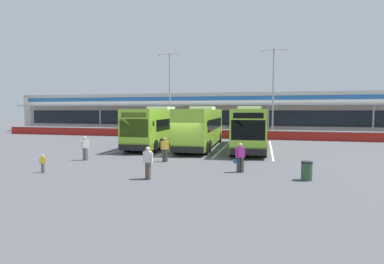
{
  "coord_description": "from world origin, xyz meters",
  "views": [
    {
      "loc": [
        5.6,
        -20.67,
        3.41
      ],
      "look_at": [
        -0.2,
        3.0,
        1.6
      ],
      "focal_mm": 27.41,
      "sensor_mm": 36.0,
      "label": 1
    }
  ],
  "objects_px": {
    "pedestrian_near_bin": "(165,149)",
    "pedestrian_approaching_bus": "(148,162)",
    "pedestrian_child": "(43,163)",
    "lamp_post_centre": "(273,87)",
    "coach_bus_left_centre": "(201,128)",
    "litter_bin": "(307,171)",
    "pedestrian_in_dark_coat": "(85,147)",
    "coach_bus_leftmost": "(159,127)",
    "coach_bus_centre": "(249,129)",
    "lamp_post_west": "(170,89)",
    "pedestrian_with_handbag": "(240,157)"
  },
  "relations": [
    {
      "from": "lamp_post_west",
      "to": "litter_bin",
      "type": "distance_m",
      "value": 27.39
    },
    {
      "from": "coach_bus_left_centre",
      "to": "pedestrian_near_bin",
      "type": "xyz_separation_m",
      "value": [
        -0.72,
        -8.2,
        -0.91
      ]
    },
    {
      "from": "pedestrian_in_dark_coat",
      "to": "pedestrian_approaching_bus",
      "type": "xyz_separation_m",
      "value": [
        6.3,
        -4.17,
        0.0
      ]
    },
    {
      "from": "coach_bus_left_centre",
      "to": "lamp_post_west",
      "type": "height_order",
      "value": "lamp_post_west"
    },
    {
      "from": "pedestrian_in_dark_coat",
      "to": "coach_bus_centre",
      "type": "bearing_deg",
      "value": 39.8
    },
    {
      "from": "coach_bus_leftmost",
      "to": "pedestrian_near_bin",
      "type": "xyz_separation_m",
      "value": [
        3.52,
        -8.36,
        -0.91
      ]
    },
    {
      "from": "pedestrian_in_dark_coat",
      "to": "pedestrian_child",
      "type": "bearing_deg",
      "value": -88.32
    },
    {
      "from": "pedestrian_in_dark_coat",
      "to": "lamp_post_west",
      "type": "bearing_deg",
      "value": 91.3
    },
    {
      "from": "coach_bus_centre",
      "to": "pedestrian_near_bin",
      "type": "height_order",
      "value": "coach_bus_centre"
    },
    {
      "from": "coach_bus_left_centre",
      "to": "lamp_post_west",
      "type": "relative_size",
      "value": 1.11
    },
    {
      "from": "coach_bus_leftmost",
      "to": "pedestrian_approaching_bus",
      "type": "distance_m",
      "value": 13.95
    },
    {
      "from": "pedestrian_with_handbag",
      "to": "pedestrian_approaching_bus",
      "type": "relative_size",
      "value": 1.0
    },
    {
      "from": "coach_bus_centre",
      "to": "pedestrian_approaching_bus",
      "type": "height_order",
      "value": "coach_bus_centre"
    },
    {
      "from": "coach_bus_left_centre",
      "to": "litter_bin",
      "type": "distance_m",
      "value": 13.85
    },
    {
      "from": "pedestrian_child",
      "to": "lamp_post_west",
      "type": "bearing_deg",
      "value": 91.37
    },
    {
      "from": "pedestrian_in_dark_coat",
      "to": "coach_bus_leftmost",
      "type": "bearing_deg",
      "value": 77.68
    },
    {
      "from": "pedestrian_in_dark_coat",
      "to": "lamp_post_centre",
      "type": "bearing_deg",
      "value": 57.65
    },
    {
      "from": "lamp_post_centre",
      "to": "coach_bus_left_centre",
      "type": "bearing_deg",
      "value": -120.23
    },
    {
      "from": "pedestrian_in_dark_coat",
      "to": "lamp_post_centre",
      "type": "distance_m",
      "value": 24.7
    },
    {
      "from": "pedestrian_child",
      "to": "pedestrian_near_bin",
      "type": "distance_m",
      "value": 7.22
    },
    {
      "from": "pedestrian_approaching_bus",
      "to": "litter_bin",
      "type": "bearing_deg",
      "value": 12.12
    },
    {
      "from": "pedestrian_near_bin",
      "to": "litter_bin",
      "type": "height_order",
      "value": "pedestrian_near_bin"
    },
    {
      "from": "pedestrian_child",
      "to": "pedestrian_approaching_bus",
      "type": "distance_m",
      "value": 6.19
    },
    {
      "from": "pedestrian_in_dark_coat",
      "to": "lamp_post_centre",
      "type": "xyz_separation_m",
      "value": [
        12.9,
        20.36,
        5.42
      ]
    },
    {
      "from": "coach_bus_centre",
      "to": "pedestrian_child",
      "type": "distance_m",
      "value": 16.67
    },
    {
      "from": "coach_bus_centre",
      "to": "pedestrian_near_bin",
      "type": "bearing_deg",
      "value": -122.06
    },
    {
      "from": "pedestrian_near_bin",
      "to": "lamp_post_centre",
      "type": "xyz_separation_m",
      "value": [
        7.4,
        19.66,
        5.42
      ]
    },
    {
      "from": "coach_bus_centre",
      "to": "coach_bus_leftmost",
      "type": "bearing_deg",
      "value": 178.38
    },
    {
      "from": "pedestrian_child",
      "to": "litter_bin",
      "type": "relative_size",
      "value": 1.08
    },
    {
      "from": "coach_bus_centre",
      "to": "pedestrian_in_dark_coat",
      "type": "bearing_deg",
      "value": -140.2
    },
    {
      "from": "pedestrian_with_handbag",
      "to": "lamp_post_centre",
      "type": "bearing_deg",
      "value": 83.97
    },
    {
      "from": "pedestrian_child",
      "to": "coach_bus_left_centre",
      "type": "bearing_deg",
      "value": 64.87
    },
    {
      "from": "pedestrian_child",
      "to": "pedestrian_in_dark_coat",
      "type": "bearing_deg",
      "value": 91.68
    },
    {
      "from": "lamp_post_west",
      "to": "coach_bus_centre",
      "type": "bearing_deg",
      "value": -45.49
    },
    {
      "from": "litter_bin",
      "to": "coach_bus_leftmost",
      "type": "bearing_deg",
      "value": 135.81
    },
    {
      "from": "coach_bus_left_centre",
      "to": "pedestrian_approaching_bus",
      "type": "xyz_separation_m",
      "value": [
        0.08,
        -13.07,
        -0.91
      ]
    },
    {
      "from": "pedestrian_in_dark_coat",
      "to": "litter_bin",
      "type": "xyz_separation_m",
      "value": [
        13.91,
        -2.54,
        -0.41
      ]
    },
    {
      "from": "coach_bus_leftmost",
      "to": "litter_bin",
      "type": "relative_size",
      "value": 13.15
    },
    {
      "from": "litter_bin",
      "to": "coach_bus_centre",
      "type": "bearing_deg",
      "value": 106.34
    },
    {
      "from": "coach_bus_leftmost",
      "to": "lamp_post_centre",
      "type": "bearing_deg",
      "value": 45.98
    },
    {
      "from": "litter_bin",
      "to": "pedestrian_in_dark_coat",
      "type": "bearing_deg",
      "value": 169.67
    },
    {
      "from": "coach_bus_left_centre",
      "to": "coach_bus_leftmost",
      "type": "bearing_deg",
      "value": 177.84
    },
    {
      "from": "pedestrian_child",
      "to": "pedestrian_approaching_bus",
      "type": "height_order",
      "value": "pedestrian_approaching_bus"
    },
    {
      "from": "pedestrian_near_bin",
      "to": "litter_bin",
      "type": "bearing_deg",
      "value": -21.03
    },
    {
      "from": "pedestrian_approaching_bus",
      "to": "pedestrian_child",
      "type": "bearing_deg",
      "value": 179.39
    },
    {
      "from": "coach_bus_leftmost",
      "to": "litter_bin",
      "type": "height_order",
      "value": "coach_bus_leftmost"
    },
    {
      "from": "pedestrian_with_handbag",
      "to": "lamp_post_centre",
      "type": "height_order",
      "value": "lamp_post_centre"
    },
    {
      "from": "pedestrian_near_bin",
      "to": "lamp_post_centre",
      "type": "relative_size",
      "value": 0.15
    },
    {
      "from": "pedestrian_near_bin",
      "to": "pedestrian_approaching_bus",
      "type": "relative_size",
      "value": 1.0
    },
    {
      "from": "coach_bus_leftmost",
      "to": "lamp_post_west",
      "type": "xyz_separation_m",
      "value": [
        -2.44,
        10.99,
        4.5
      ]
    }
  ]
}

